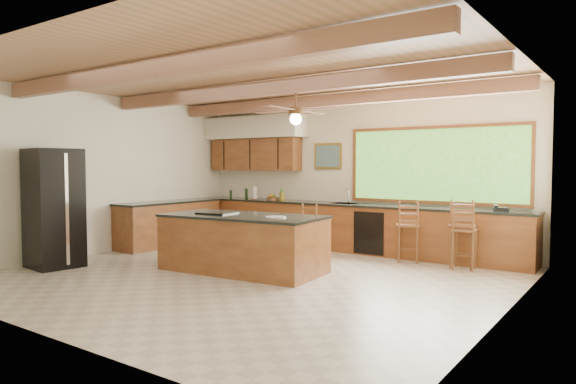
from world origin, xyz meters
The scene contains 9 objects.
ground centered at (0.00, 0.00, 0.00)m, with size 7.20×7.20×0.00m, color beige.
room_shell centered at (-0.17, 0.65, 2.21)m, with size 7.27×6.54×3.02m.
counter_run centered at (-0.82, 2.52, 0.46)m, with size 7.12×3.10×1.22m.
island centered at (-0.31, 0.22, 0.45)m, with size 2.64×1.42×0.91m.
refrigerator centered at (-3.05, -1.30, 0.97)m, with size 0.82×0.81×1.93m.
bar_stool_a centered at (1.51, 2.39, 0.63)m, with size 0.50×0.51×1.06m.
bar_stool_b centered at (0.14, 1.55, 0.60)m, with size 0.37×0.37×1.01m.
bar_stool_c centered at (2.45, 2.39, 0.67)m, with size 0.46×0.46×1.13m.
bar_stool_d centered at (2.50, 2.29, 0.63)m, with size 0.43×0.43×1.06m.
Camera 1 is at (4.87, -5.91, 1.67)m, focal length 32.00 mm.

